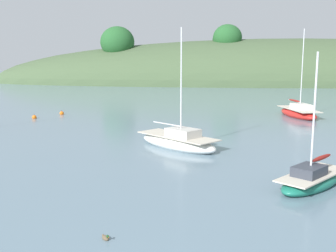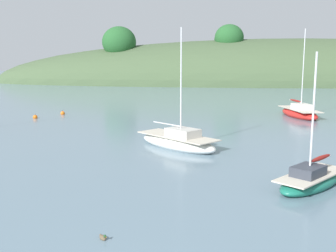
{
  "view_description": "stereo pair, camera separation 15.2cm",
  "coord_description": "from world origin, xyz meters",
  "px_view_note": "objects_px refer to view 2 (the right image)",
  "views": [
    {
      "loc": [
        1.69,
        -6.16,
        5.57
      ],
      "look_at": [
        0.0,
        20.0,
        1.2
      ],
      "focal_mm": 42.03,
      "sensor_mm": 36.0,
      "label": 1
    },
    {
      "loc": [
        1.85,
        -6.15,
        5.57
      ],
      "look_at": [
        0.0,
        20.0,
        1.2
      ],
      "focal_mm": 42.03,
      "sensor_mm": 36.0,
      "label": 2
    }
  ],
  "objects_px": {
    "sailboat_black_sloop": "(311,180)",
    "mooring_buoy_inner": "(35,117)",
    "sailboat_cream_ketch": "(299,113)",
    "mooring_buoy_outer": "(63,113)",
    "sailboat_red_portside": "(178,141)",
    "duck_lone_right": "(103,238)"
  },
  "relations": [
    {
      "from": "sailboat_cream_ketch",
      "to": "duck_lone_right",
      "type": "distance_m",
      "value": 31.42
    },
    {
      "from": "sailboat_black_sloop",
      "to": "mooring_buoy_inner",
      "type": "xyz_separation_m",
      "value": [
        -20.8,
        19.63,
        -0.2
      ]
    },
    {
      "from": "sailboat_cream_ketch",
      "to": "mooring_buoy_outer",
      "type": "height_order",
      "value": "sailboat_cream_ketch"
    },
    {
      "from": "sailboat_red_portside",
      "to": "sailboat_black_sloop",
      "type": "bearing_deg",
      "value": -50.59
    },
    {
      "from": "sailboat_black_sloop",
      "to": "mooring_buoy_inner",
      "type": "relative_size",
      "value": 11.32
    },
    {
      "from": "sailboat_cream_ketch",
      "to": "duck_lone_right",
      "type": "relative_size",
      "value": 23.25
    },
    {
      "from": "sailboat_black_sloop",
      "to": "sailboat_red_portside",
      "type": "distance_m",
      "value": 9.96
    },
    {
      "from": "sailboat_cream_ketch",
      "to": "mooring_buoy_inner",
      "type": "height_order",
      "value": "sailboat_cream_ketch"
    },
    {
      "from": "sailboat_cream_ketch",
      "to": "sailboat_red_portside",
      "type": "distance_m",
      "value": 18.88
    },
    {
      "from": "sailboat_cream_ketch",
      "to": "duck_lone_right",
      "type": "height_order",
      "value": "sailboat_cream_ketch"
    },
    {
      "from": "sailboat_red_portside",
      "to": "mooring_buoy_inner",
      "type": "distance_m",
      "value": 18.77
    },
    {
      "from": "sailboat_black_sloop",
      "to": "sailboat_red_portside",
      "type": "relative_size",
      "value": 0.78
    },
    {
      "from": "sailboat_cream_ketch",
      "to": "mooring_buoy_outer",
      "type": "xyz_separation_m",
      "value": [
        -24.31,
        -0.03,
        -0.29
      ]
    },
    {
      "from": "sailboat_cream_ketch",
      "to": "duck_lone_right",
      "type": "xyz_separation_m",
      "value": [
        -13.3,
        -28.46,
        -0.35
      ]
    },
    {
      "from": "sailboat_black_sloop",
      "to": "mooring_buoy_outer",
      "type": "bearing_deg",
      "value": 130.17
    },
    {
      "from": "sailboat_cream_ketch",
      "to": "mooring_buoy_outer",
      "type": "relative_size",
      "value": 16.4
    },
    {
      "from": "mooring_buoy_inner",
      "to": "sailboat_red_portside",
      "type": "bearing_deg",
      "value": -39.49
    },
    {
      "from": "sailboat_black_sloop",
      "to": "mooring_buoy_outer",
      "type": "height_order",
      "value": "sailboat_black_sloop"
    },
    {
      "from": "duck_lone_right",
      "to": "sailboat_red_portside",
      "type": "bearing_deg",
      "value": 82.64
    },
    {
      "from": "sailboat_black_sloop",
      "to": "sailboat_cream_ketch",
      "type": "bearing_deg",
      "value": 76.99
    },
    {
      "from": "sailboat_red_portside",
      "to": "mooring_buoy_inner",
      "type": "height_order",
      "value": "sailboat_red_portside"
    },
    {
      "from": "sailboat_cream_ketch",
      "to": "duck_lone_right",
      "type": "bearing_deg",
      "value": -115.04
    }
  ]
}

